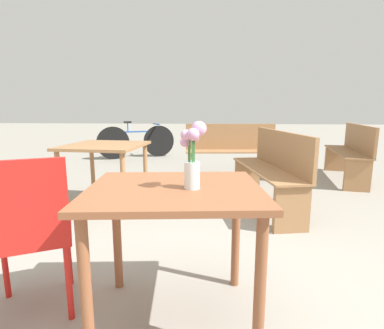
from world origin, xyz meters
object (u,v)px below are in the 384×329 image
cafe_chair (28,229)px  bench_middle (351,151)px  bench_far (231,150)px  table_back (105,154)px  bench_near (272,168)px  table_front (175,209)px  bicycle (137,141)px  flower_vase (193,158)px

cafe_chair → bench_middle: 4.49m
bench_far → table_back: (-1.46, -1.50, 0.15)m
cafe_chair → bench_near: 2.45m
bench_middle → table_back: (-3.28, -1.51, 0.14)m
table_front → bench_middle: 3.99m
table_front → bench_near: bearing=66.0°
bench_middle → bench_far: size_ratio=1.08×
table_front → bicycle: size_ratio=0.58×
table_front → cafe_chair: bearing=-176.3°
bench_middle → table_back: size_ratio=1.73×
cafe_chair → bench_middle: (3.01, 3.33, -0.04)m
table_front → table_back: size_ratio=1.02×
cafe_chair → table_back: 1.84m
bench_far → table_back: bench_far is taller
bench_near → bench_middle: bearing=44.8°
flower_vase → bench_middle: (2.18, 3.30, -0.40)m
bicycle → flower_vase: bearing=-72.5°
bench_near → bench_far: 1.47m
table_front → bench_far: 3.30m
cafe_chair → bicycle: cafe_chair is taller
table_front → bench_middle: bearing=55.3°
table_front → bench_far: size_ratio=0.63×
bench_far → cafe_chair: bearing=-109.7°
flower_vase → bench_middle: 3.98m
bench_far → bicycle: (-1.98, 1.85, -0.08)m
cafe_chair → bench_near: size_ratio=0.58×
flower_vase → table_back: 2.12m
table_back → bicycle: bearing=98.9°
bench_near → table_back: bench_near is taller
bench_near → bench_middle: 2.04m
cafe_chair → bicycle: 5.22m
flower_vase → bench_near: (0.73, 1.87, -0.41)m
bench_middle → table_back: bench_middle is taller
table_back → table_front: bearing=-60.3°
table_front → bench_far: bearing=82.2°
flower_vase → table_front: bearing=164.2°
bench_near → bicycle: (-2.35, 3.27, -0.09)m
table_front → flower_vase: 0.28m
table_back → bicycle: bicycle is taller
table_front → bench_middle: size_ratio=0.59×
bench_far → table_back: bearing=-134.2°
bench_middle → bicycle: (-3.80, 1.83, -0.09)m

